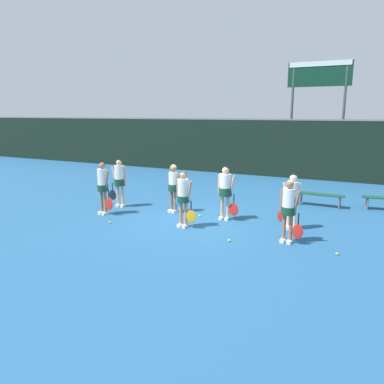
{
  "coord_description": "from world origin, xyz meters",
  "views": [
    {
      "loc": [
        4.99,
        -10.04,
        3.32
      ],
      "look_at": [
        0.03,
        0.09,
        0.91
      ],
      "focal_mm": 35.0,
      "sensor_mm": 36.0,
      "label": 1
    }
  ],
  "objects": [
    {
      "name": "fence_windscreen",
      "position": [
        0.0,
        9.29,
        1.51
      ],
      "size": [
        60.0,
        0.08,
        3.0
      ],
      "color": "black",
      "rests_on": "ground_plane"
    },
    {
      "name": "tennis_ball_4",
      "position": [
        -2.08,
        -1.31,
        0.03
      ],
      "size": [
        0.07,
        0.07,
        0.07
      ],
      "primitive_type": "sphere",
      "color": "#CCE033",
      "rests_on": "ground_plane"
    },
    {
      "name": "bench_courtside",
      "position": [
        3.36,
        3.74,
        0.39
      ],
      "size": [
        1.65,
        0.41,
        0.46
      ],
      "rotation": [
        0.0,
        0.0,
        -0.03
      ],
      "color": "#19472D",
      "rests_on": "ground_plane"
    },
    {
      "name": "tennis_ball_3",
      "position": [
        4.4,
        -1.02,
        0.03
      ],
      "size": [
        0.06,
        0.06,
        0.06
      ],
      "primitive_type": "sphere",
      "color": "#CCE033",
      "rests_on": "ground_plane"
    },
    {
      "name": "tennis_ball_2",
      "position": [
        1.78,
        -1.26,
        0.03
      ],
      "size": [
        0.07,
        0.07,
        0.07
      ],
      "primitive_type": "sphere",
      "color": "#CCE033",
      "rests_on": "ground_plane"
    },
    {
      "name": "tennis_ball_1",
      "position": [
        0.08,
        0.55,
        0.03
      ],
      "size": [
        0.07,
        0.07,
        0.07
      ],
      "primitive_type": "sphere",
      "color": "#CCE033",
      "rests_on": "ground_plane"
    },
    {
      "name": "player_0",
      "position": [
        -2.92,
        -0.54,
        1.01
      ],
      "size": [
        0.64,
        0.35,
        1.73
      ],
      "rotation": [
        0.0,
        0.0,
        -0.12
      ],
      "color": "#8C664C",
      "rests_on": "ground_plane"
    },
    {
      "name": "ground_plane",
      "position": [
        0.0,
        0.0,
        0.0
      ],
      "size": [
        140.0,
        140.0,
        0.0
      ],
      "primitive_type": "plane",
      "color": "#235684"
    },
    {
      "name": "player_3",
      "position": [
        -3.05,
        0.53,
        1.01
      ],
      "size": [
        0.67,
        0.39,
        1.71
      ],
      "rotation": [
        0.0,
        0.0,
        0.2
      ],
      "color": "tan",
      "rests_on": "ground_plane"
    },
    {
      "name": "tennis_ball_0",
      "position": [
        -4.26,
        1.63,
        0.03
      ],
      "size": [
        0.07,
        0.07,
        0.07
      ],
      "primitive_type": "sphere",
      "color": "#CCE033",
      "rests_on": "ground_plane"
    },
    {
      "name": "player_4",
      "position": [
        -0.97,
        0.71,
        0.96
      ],
      "size": [
        0.61,
        0.34,
        1.63
      ],
      "rotation": [
        0.0,
        0.0,
        -0.2
      ],
      "color": "#8C664C",
      "rests_on": "ground_plane"
    },
    {
      "name": "scoreboard",
      "position": [
        2.01,
        11.19,
        4.57
      ],
      "size": [
        3.24,
        0.15,
        5.92
      ],
      "color": "#515156",
      "rests_on": "ground_plane"
    },
    {
      "name": "player_5",
      "position": [
        0.92,
        0.64,
        1.01
      ],
      "size": [
        0.7,
        0.41,
        1.7
      ],
      "rotation": [
        0.0,
        0.0,
        -0.04
      ],
      "color": "tan",
      "rests_on": "ground_plane"
    },
    {
      "name": "player_2",
      "position": [
        3.14,
        -0.65,
        0.97
      ],
      "size": [
        0.64,
        0.37,
        1.65
      ],
      "rotation": [
        0.0,
        0.0,
        -0.11
      ],
      "color": "#8C664C",
      "rests_on": "ground_plane"
    },
    {
      "name": "player_1",
      "position": [
        0.11,
        -0.64,
        0.97
      ],
      "size": [
        0.66,
        0.36,
        1.66
      ],
      "rotation": [
        0.0,
        0.0,
        -0.09
      ],
      "color": "tan",
      "rests_on": "ground_plane"
    },
    {
      "name": "player_6",
      "position": [
        2.99,
        0.55,
        0.96
      ],
      "size": [
        0.62,
        0.36,
        1.63
      ],
      "rotation": [
        0.0,
        0.0,
        0.13
      ],
      "color": "beige",
      "rests_on": "ground_plane"
    }
  ]
}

